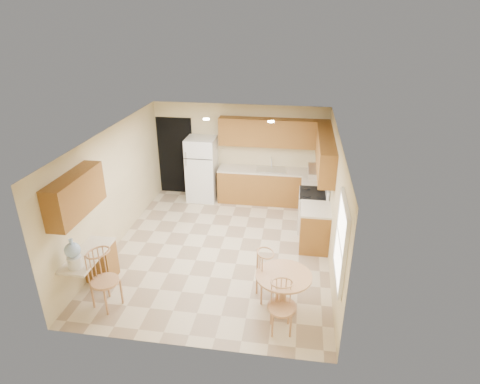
# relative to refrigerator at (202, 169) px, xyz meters

# --- Properties ---
(floor) EXTENTS (5.50, 5.50, 0.00)m
(floor) POSITION_rel_refrigerator_xyz_m (0.95, -2.40, -0.84)
(floor) COLOR beige
(floor) RESTS_ON ground
(ceiling) EXTENTS (4.50, 5.50, 0.02)m
(ceiling) POSITION_rel_refrigerator_xyz_m (0.95, -2.40, 1.66)
(ceiling) COLOR white
(ceiling) RESTS_ON wall_back
(wall_back) EXTENTS (4.50, 0.02, 2.50)m
(wall_back) POSITION_rel_refrigerator_xyz_m (0.95, 0.35, 0.41)
(wall_back) COLOR beige
(wall_back) RESTS_ON floor
(wall_front) EXTENTS (4.50, 0.02, 2.50)m
(wall_front) POSITION_rel_refrigerator_xyz_m (0.95, -5.15, 0.41)
(wall_front) COLOR beige
(wall_front) RESTS_ON floor
(wall_left) EXTENTS (0.02, 5.50, 2.50)m
(wall_left) POSITION_rel_refrigerator_xyz_m (-1.30, -2.40, 0.41)
(wall_left) COLOR beige
(wall_left) RESTS_ON floor
(wall_right) EXTENTS (0.02, 5.50, 2.50)m
(wall_right) POSITION_rel_refrigerator_xyz_m (3.20, -2.40, 0.41)
(wall_right) COLOR beige
(wall_right) RESTS_ON floor
(doorway) EXTENTS (0.90, 0.02, 2.10)m
(doorway) POSITION_rel_refrigerator_xyz_m (-0.80, 0.34, 0.21)
(doorway) COLOR black
(doorway) RESTS_ON floor
(base_cab_back) EXTENTS (2.75, 0.60, 0.87)m
(base_cab_back) POSITION_rel_refrigerator_xyz_m (1.83, 0.05, -0.41)
(base_cab_back) COLOR #966126
(base_cab_back) RESTS_ON floor
(counter_back) EXTENTS (2.75, 0.63, 0.04)m
(counter_back) POSITION_rel_refrigerator_xyz_m (1.83, 0.05, 0.05)
(counter_back) COLOR beige
(counter_back) RESTS_ON base_cab_back
(base_cab_right_a) EXTENTS (0.60, 0.59, 0.87)m
(base_cab_right_a) POSITION_rel_refrigerator_xyz_m (2.90, -0.54, -0.41)
(base_cab_right_a) COLOR #966126
(base_cab_right_a) RESTS_ON floor
(counter_right_a) EXTENTS (0.63, 0.59, 0.04)m
(counter_right_a) POSITION_rel_refrigerator_xyz_m (2.90, -0.54, 0.05)
(counter_right_a) COLOR beige
(counter_right_a) RESTS_ON base_cab_right_a
(base_cab_right_b) EXTENTS (0.60, 0.80, 0.87)m
(base_cab_right_b) POSITION_rel_refrigerator_xyz_m (2.90, -2.00, -0.41)
(base_cab_right_b) COLOR #966126
(base_cab_right_b) RESTS_ON floor
(counter_right_b) EXTENTS (0.63, 0.80, 0.04)m
(counter_right_b) POSITION_rel_refrigerator_xyz_m (2.90, -2.00, 0.05)
(counter_right_b) COLOR beige
(counter_right_b) RESTS_ON base_cab_right_b
(upper_cab_back) EXTENTS (2.75, 0.33, 0.70)m
(upper_cab_back) POSITION_rel_refrigerator_xyz_m (1.83, 0.19, 1.01)
(upper_cab_back) COLOR #966126
(upper_cab_back) RESTS_ON wall_back
(upper_cab_right) EXTENTS (0.33, 2.42, 0.70)m
(upper_cab_right) POSITION_rel_refrigerator_xyz_m (3.04, -1.19, 1.01)
(upper_cab_right) COLOR #966126
(upper_cab_right) RESTS_ON wall_right
(upper_cab_left) EXTENTS (0.33, 1.40, 0.70)m
(upper_cab_left) POSITION_rel_refrigerator_xyz_m (-1.13, -4.00, 1.01)
(upper_cab_left) COLOR #966126
(upper_cab_left) RESTS_ON wall_left
(sink) EXTENTS (0.78, 0.44, 0.01)m
(sink) POSITION_rel_refrigerator_xyz_m (1.80, 0.05, 0.07)
(sink) COLOR silver
(sink) RESTS_ON counter_back
(range_hood) EXTENTS (0.50, 0.76, 0.14)m
(range_hood) POSITION_rel_refrigerator_xyz_m (2.95, -1.22, 0.58)
(range_hood) COLOR silver
(range_hood) RESTS_ON upper_cab_right
(desk_pedestal) EXTENTS (0.48, 0.42, 0.72)m
(desk_pedestal) POSITION_rel_refrigerator_xyz_m (-1.05, -3.72, -0.48)
(desk_pedestal) COLOR #966126
(desk_pedestal) RESTS_ON floor
(desk_top) EXTENTS (0.50, 1.20, 0.04)m
(desk_top) POSITION_rel_refrigerator_xyz_m (-1.05, -4.10, -0.09)
(desk_top) COLOR beige
(desk_top) RESTS_ON desk_pedestal
(window) EXTENTS (0.06, 1.12, 1.30)m
(window) POSITION_rel_refrigerator_xyz_m (3.18, -4.25, 0.66)
(window) COLOR white
(window) RESTS_ON wall_right
(can_light_a) EXTENTS (0.14, 0.14, 0.02)m
(can_light_a) POSITION_rel_refrigerator_xyz_m (0.45, -1.20, 1.64)
(can_light_a) COLOR white
(can_light_a) RESTS_ON ceiling
(can_light_b) EXTENTS (0.14, 0.14, 0.02)m
(can_light_b) POSITION_rel_refrigerator_xyz_m (1.85, -1.20, 1.64)
(can_light_b) COLOR white
(can_light_b) RESTS_ON ceiling
(refrigerator) EXTENTS (0.74, 0.72, 1.69)m
(refrigerator) POSITION_rel_refrigerator_xyz_m (0.00, 0.00, 0.00)
(refrigerator) COLOR white
(refrigerator) RESTS_ON floor
(stove) EXTENTS (0.65, 0.76, 1.09)m
(stove) POSITION_rel_refrigerator_xyz_m (2.88, -1.22, -0.37)
(stove) COLOR white
(stove) RESTS_ON floor
(dining_table) EXTENTS (0.93, 0.93, 0.69)m
(dining_table) POSITION_rel_refrigerator_xyz_m (2.35, -4.08, -0.39)
(dining_table) COLOR tan
(dining_table) RESTS_ON floor
(chair_table_a) EXTENTS (0.41, 0.53, 0.93)m
(chair_table_a) POSITION_rel_refrigerator_xyz_m (2.07, -3.92, -0.28)
(chair_table_a) COLOR tan
(chair_table_a) RESTS_ON floor
(chair_table_b) EXTENTS (0.39, 0.39, 0.88)m
(chair_table_b) POSITION_rel_refrigerator_xyz_m (2.35, -4.68, -0.31)
(chair_table_b) COLOR tan
(chair_table_b) RESTS_ON floor
(chair_desk) EXTENTS (0.46, 0.60, 1.05)m
(chair_desk) POSITION_rel_refrigerator_xyz_m (-0.60, -4.55, -0.20)
(chair_desk) COLOR tan
(chair_desk) RESTS_ON floor
(water_crock) EXTENTS (0.26, 0.26, 0.53)m
(water_crock) POSITION_rel_refrigerator_xyz_m (-1.05, -4.49, 0.17)
(water_crock) COLOR white
(water_crock) RESTS_ON desk_top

